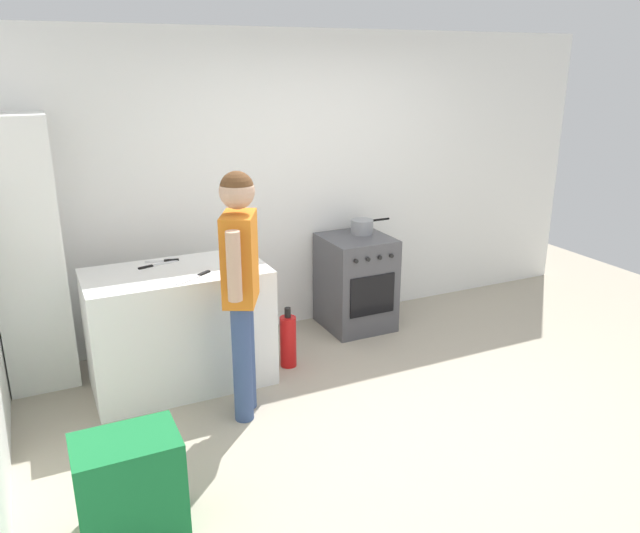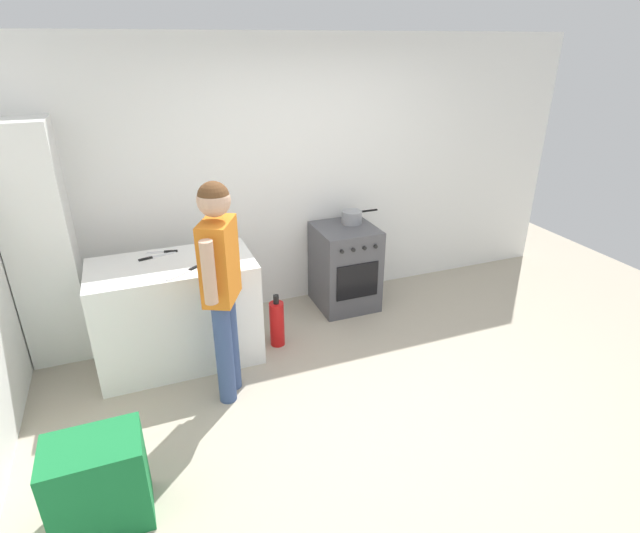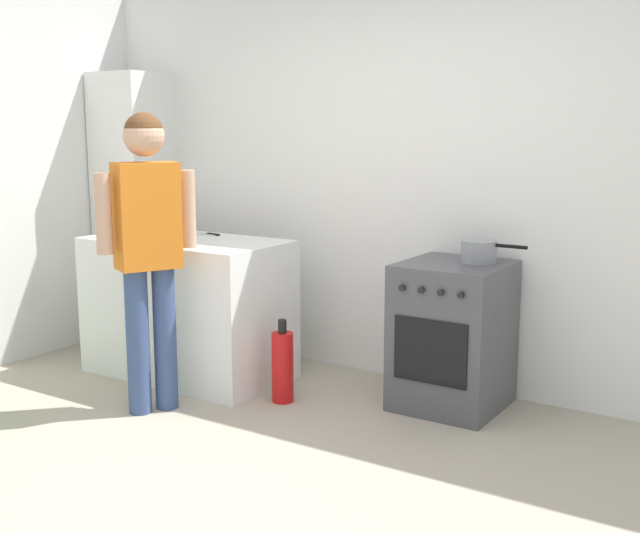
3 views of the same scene
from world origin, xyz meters
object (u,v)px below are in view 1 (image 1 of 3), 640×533
knife_utility (163,261)px  larder_cabinet (27,256)px  person (240,274)px  recycling_crate_lower (132,510)px  oven_left (356,282)px  pot (362,226)px  recycling_crate_upper (127,463)px  knife_chef (157,265)px  knife_carving (195,277)px  fire_extinguisher (288,341)px

knife_utility → larder_cabinet: larder_cabinet is taller
person → recycling_crate_lower: person is taller
oven_left → knife_utility: bearing=-175.7°
oven_left → pot: (0.11, 0.09, 0.49)m
knife_utility → recycling_crate_upper: (-0.59, -1.73, -0.48)m
oven_left → knife_utility: knife_utility is taller
oven_left → knife_chef: bearing=-173.4°
oven_left → recycling_crate_lower: size_ratio=1.63×
knife_carving → person: person is taller
oven_left → fire_extinguisher: (-0.87, -0.48, -0.21)m
recycling_crate_upper → larder_cabinet: size_ratio=0.26×
recycling_crate_lower → larder_cabinet: 2.17m
oven_left → recycling_crate_upper: 2.98m
oven_left → recycling_crate_lower: (-2.32, -1.86, -0.29)m
recycling_crate_lower → oven_left: bearing=38.8°
pot → knife_chef: bearing=-171.1°
knife_carving → recycling_crate_lower: knife_carving is taller
larder_cabinet → recycling_crate_upper: bearing=-80.5°
knife_utility → larder_cabinet: (-0.92, 0.23, 0.10)m
oven_left → person: (-1.41, -1.00, 0.60)m
pot → recycling_crate_upper: pot is taller
knife_utility → person: bearing=-69.9°
pot → recycling_crate_lower: 3.21m
knife_chef → recycling_crate_lower: knife_chef is taller
fire_extinguisher → recycling_crate_lower: (-1.45, -1.39, -0.08)m
fire_extinguisher → pot: bearing=30.2°
larder_cabinet → recycling_crate_lower: bearing=-80.5°
fire_extinguisher → recycling_crate_upper: 2.02m
fire_extinguisher → recycling_crate_lower: 2.01m
knife_chef → pot: bearing=8.9°
larder_cabinet → fire_extinguisher: bearing=-18.0°
person → fire_extinguisher: 1.10m
knife_carving → knife_chef: bearing=115.3°
knife_utility → recycling_crate_upper: bearing=-108.8°
oven_left → knife_carving: (-1.61, -0.60, 0.48)m
recycling_crate_lower → larder_cabinet: larder_cabinet is taller
pot → person: 1.87m
knife_carving → person: 0.47m
pot → knife_utility: size_ratio=1.52×
knife_carving → oven_left: bearing=20.4°
knife_chef → recycling_crate_lower: 1.90m
oven_left → recycling_crate_upper: bearing=-141.2°
knife_chef → knife_utility: 0.10m
oven_left → pot: bearing=40.4°
pot → knife_chef: 1.93m
oven_left → pot: size_ratio=2.22×
fire_extinguisher → oven_left: bearing=28.8°
knife_carving → pot: bearing=21.9°
recycling_crate_upper → recycling_crate_lower: bearing=0.0°
fire_extinguisher → recycling_crate_lower: fire_extinguisher is taller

